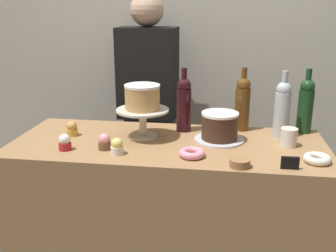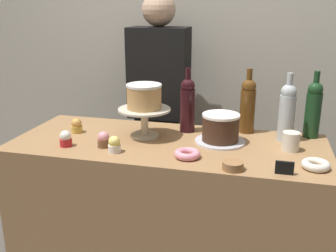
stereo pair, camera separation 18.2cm
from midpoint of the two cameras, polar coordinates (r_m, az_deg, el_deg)
name	(u,v)px [view 2 (the right image)]	position (r m, az deg, el deg)	size (l,w,h in m)	color
back_wall	(201,41)	(2.61, 6.91, 12.21)	(6.00, 0.05, 2.60)	#BCB7A8
display_counter	(168,226)	(2.04, 2.63, -14.45)	(1.48, 0.60, 0.91)	#997047
cake_stand_pedestal	(145,117)	(1.89, -0.71, 1.23)	(0.25, 0.25, 0.14)	beige
white_layer_cake	(144,96)	(1.86, -0.72, 4.31)	(0.17, 0.17, 0.12)	tan
silver_serving_platter	(220,141)	(1.87, 10.39, -2.26)	(0.24, 0.24, 0.01)	silver
chocolate_round_cake	(221,127)	(1.85, 10.51, -0.23)	(0.17, 0.17, 0.13)	#3D2619
wine_bottle_green	(313,108)	(2.04, 22.91, 2.36)	(0.08, 0.08, 0.33)	#193D1E
wine_bottle_dark_red	(188,104)	(1.97, 5.53, 3.21)	(0.08, 0.08, 0.33)	black
wine_bottle_clear	(287,111)	(1.94, 19.61, 2.00)	(0.08, 0.08, 0.33)	#B2BCC1
wine_bottle_amber	(248,105)	(2.01, 14.14, 3.02)	(0.08, 0.08, 0.33)	#5B3814
cupcake_lemon	(114,145)	(1.71, -4.85, -2.79)	(0.06, 0.06, 0.07)	white
cupcake_vanilla	(66,139)	(1.82, -12.00, -1.90)	(0.06, 0.06, 0.07)	red
cupcake_strawberry	(104,140)	(1.78, -6.54, -2.06)	(0.06, 0.06, 0.07)	brown
cupcake_caramel	(77,126)	(2.01, -10.71, -0.02)	(0.06, 0.06, 0.07)	gold
donut_sugar	(316,165)	(1.69, 23.74, -5.27)	(0.11, 0.11, 0.03)	silver
donut_pink	(187,154)	(1.66, 5.98, -4.15)	(0.11, 0.11, 0.03)	pink
cookie_stack	(233,166)	(1.58, 12.77, -5.73)	(0.08, 0.08, 0.03)	olive
price_sign_chalkboard	(284,168)	(1.59, 19.87, -5.84)	(0.07, 0.01, 0.05)	black
coffee_cup_ceramic	(291,141)	(1.84, 20.25, -2.18)	(0.08, 0.08, 0.08)	silver
barista_figure	(160,117)	(2.49, 0.84, 1.29)	(0.36, 0.22, 1.60)	black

